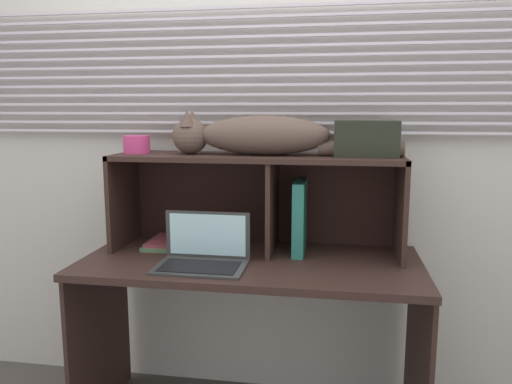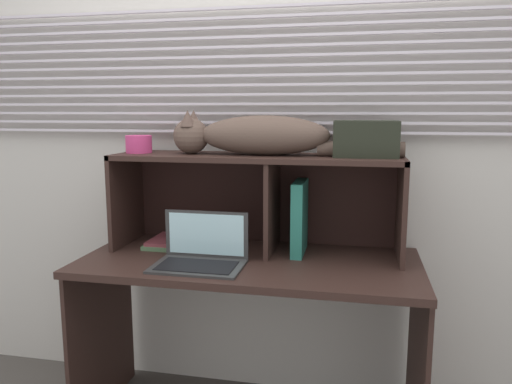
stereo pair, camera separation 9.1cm
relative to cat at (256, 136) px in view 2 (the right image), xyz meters
The scene contains 9 objects.
back_panel_with_blinds 0.22m from the cat, 89.47° to the left, with size 4.40×0.08×2.50m.
desk 0.67m from the cat, 89.17° to the right, with size 1.41×0.64×0.76m.
hutch_shelf_unit 0.21m from the cat, 71.54° to the left, with size 1.25×0.34×0.42m.
cat is the anchor object (origin of this frame).
laptop 0.56m from the cat, 124.46° to the right, with size 0.36×0.24×0.20m.
binder_upright 0.40m from the cat, ahead, with size 0.05×0.23×0.32m, color #277565.
book_stack 0.64m from the cat, behind, with size 0.16×0.23×0.03m.
small_basket 0.54m from the cat, behind, with size 0.12×0.12×0.08m, color #D43E7E.
storage_box 0.46m from the cat, ahead, with size 0.26×0.17×0.15m, color black.
Camera 2 is at (0.43, -1.75, 1.38)m, focal length 34.62 mm.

